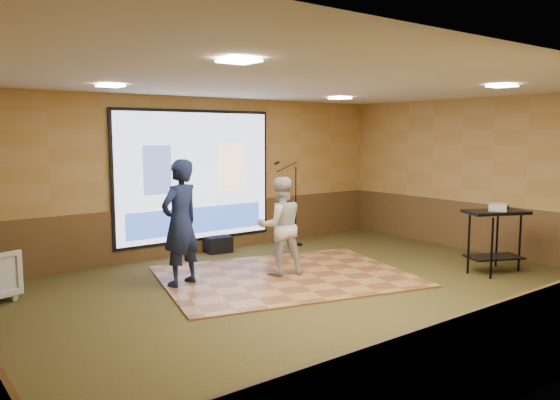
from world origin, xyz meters
TOP-DOWN VIEW (x-y plane):
  - ground at (0.00, 0.00)m, footprint 9.00×9.00m
  - room_shell at (0.00, 0.00)m, footprint 9.04×7.04m
  - wainscot_back at (0.00, 3.48)m, footprint 9.00×0.04m
  - wainscot_front at (0.00, -3.48)m, footprint 9.00×0.04m
  - wainscot_right at (4.48, 0.00)m, footprint 0.04×7.00m
  - projector_screen at (0.00, 3.44)m, footprint 3.32×0.06m
  - downlight_nw at (-2.20, 1.80)m, footprint 0.32×0.32m
  - downlight_ne at (2.20, 1.80)m, footprint 0.32×0.32m
  - downlight_sw at (-2.20, -1.50)m, footprint 0.32×0.32m
  - downlight_se at (2.20, -1.50)m, footprint 0.32×0.32m
  - dance_floor at (0.27, 0.99)m, footprint 4.49×3.82m
  - player_left at (-1.31, 1.52)m, footprint 0.80×0.65m
  - player_right at (0.26, 1.11)m, footprint 0.92×0.81m
  - av_table at (3.23, -0.88)m, footprint 0.99×0.52m
  - projector at (3.28, -0.90)m, footprint 0.41×0.38m
  - mic_stand at (1.96, 2.88)m, footprint 0.69×0.28m
  - duffel_bag at (0.36, 3.25)m, footprint 0.52×0.37m

SIDE VIEW (x-z plane):
  - ground at x=0.00m, z-range 0.00..0.00m
  - dance_floor at x=0.27m, z-range 0.00..0.03m
  - duffel_bag at x=0.36m, z-range 0.00..0.31m
  - wainscot_back at x=0.00m, z-range 0.00..0.95m
  - wainscot_front at x=0.00m, z-range 0.00..0.95m
  - wainscot_right at x=4.48m, z-range 0.00..0.95m
  - mic_stand at x=1.96m, z-range -0.39..1.38m
  - av_table at x=3.23m, z-range 0.22..1.27m
  - player_right at x=0.26m, z-range 0.03..1.62m
  - player_left at x=-1.31m, z-range 0.03..1.93m
  - projector at x=3.28m, z-range 1.05..1.16m
  - projector_screen at x=0.00m, z-range 0.21..2.73m
  - room_shell at x=0.00m, z-range 0.58..3.60m
  - downlight_nw at x=-2.20m, z-range 2.96..2.98m
  - downlight_ne at x=2.20m, z-range 2.96..2.98m
  - downlight_sw at x=-2.20m, z-range 2.96..2.98m
  - downlight_se at x=2.20m, z-range 2.96..2.98m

